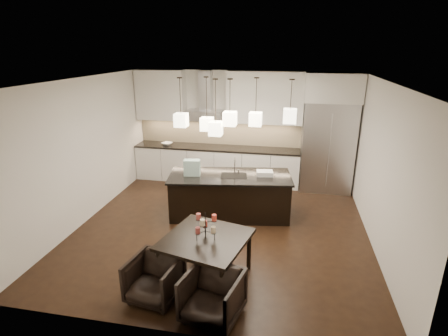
% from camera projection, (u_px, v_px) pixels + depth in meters
% --- Properties ---
extents(floor, '(5.50, 5.50, 0.02)m').
position_uv_depth(floor, '(222.00, 227.00, 6.86)').
color(floor, black).
rests_on(floor, ground).
extents(ceiling, '(5.50, 5.50, 0.02)m').
position_uv_depth(ceiling, '(222.00, 80.00, 5.93)').
color(ceiling, white).
rests_on(ceiling, wall_back).
extents(wall_back, '(5.50, 0.02, 2.80)m').
position_uv_depth(wall_back, '(243.00, 127.00, 8.96)').
color(wall_back, silver).
rests_on(wall_back, ground).
extents(wall_front, '(5.50, 0.02, 2.80)m').
position_uv_depth(wall_front, '(173.00, 233.00, 3.84)').
color(wall_front, silver).
rests_on(wall_front, ground).
extents(wall_left, '(0.02, 5.50, 2.80)m').
position_uv_depth(wall_left, '(85.00, 151.00, 6.89)').
color(wall_left, silver).
rests_on(wall_left, ground).
extents(wall_right, '(0.02, 5.50, 2.80)m').
position_uv_depth(wall_right, '(382.00, 168.00, 5.90)').
color(wall_right, silver).
rests_on(wall_right, ground).
extents(refrigerator, '(1.20, 0.72, 2.15)m').
position_uv_depth(refrigerator, '(327.00, 147.00, 8.34)').
color(refrigerator, '#B7B7BA').
rests_on(refrigerator, floor).
extents(fridge_panel, '(1.26, 0.72, 0.65)m').
position_uv_depth(fridge_panel, '(333.00, 87.00, 7.88)').
color(fridge_panel, silver).
rests_on(fridge_panel, refrigerator).
extents(lower_cabinets, '(4.21, 0.62, 0.88)m').
position_uv_depth(lower_cabinets, '(217.00, 165.00, 9.08)').
color(lower_cabinets, silver).
rests_on(lower_cabinets, floor).
extents(countertop, '(4.21, 0.66, 0.04)m').
position_uv_depth(countertop, '(216.00, 148.00, 8.93)').
color(countertop, black).
rests_on(countertop, lower_cabinets).
extents(backsplash, '(4.21, 0.02, 0.63)m').
position_uv_depth(backsplash, '(219.00, 132.00, 9.09)').
color(backsplash, beige).
rests_on(backsplash, countertop).
extents(upper_cab_left, '(1.25, 0.35, 1.25)m').
position_uv_depth(upper_cab_left, '(161.00, 95.00, 8.90)').
color(upper_cab_left, silver).
rests_on(upper_cab_left, wall_back).
extents(upper_cab_right, '(1.85, 0.35, 1.25)m').
position_uv_depth(upper_cab_right, '(265.00, 98.00, 8.43)').
color(upper_cab_right, silver).
rests_on(upper_cab_right, wall_back).
extents(hood_canopy, '(0.90, 0.52, 0.24)m').
position_uv_depth(hood_canopy, '(205.00, 115.00, 8.76)').
color(hood_canopy, '#B7B7BA').
rests_on(hood_canopy, wall_back).
extents(hood_chimney, '(0.30, 0.28, 0.96)m').
position_uv_depth(hood_chimney, '(206.00, 90.00, 8.66)').
color(hood_chimney, '#B7B7BA').
rests_on(hood_chimney, hood_canopy).
extents(fruit_bowl, '(0.34, 0.34, 0.06)m').
position_uv_depth(fruit_bowl, '(167.00, 144.00, 9.10)').
color(fruit_bowl, silver).
rests_on(fruit_bowl, countertop).
extents(island_body, '(2.50, 1.30, 0.84)m').
position_uv_depth(island_body, '(230.00, 196.00, 7.22)').
color(island_body, black).
rests_on(island_body, floor).
extents(island_top, '(2.59, 1.38, 0.04)m').
position_uv_depth(island_top, '(230.00, 176.00, 7.07)').
color(island_top, black).
rests_on(island_top, island_body).
extents(faucet, '(0.13, 0.24, 0.36)m').
position_uv_depth(faucet, '(235.00, 165.00, 7.09)').
color(faucet, silver).
rests_on(faucet, island_top).
extents(tote_bag, '(0.35, 0.22, 0.32)m').
position_uv_depth(tote_bag, '(192.00, 168.00, 7.02)').
color(tote_bag, '#286954').
rests_on(tote_bag, island_top).
extents(food_container, '(0.35, 0.27, 0.10)m').
position_uv_depth(food_container, '(265.00, 173.00, 7.05)').
color(food_container, silver).
rests_on(food_container, island_top).
extents(dining_table, '(1.40, 1.40, 0.69)m').
position_uv_depth(dining_table, '(206.00, 258.00, 5.22)').
color(dining_table, black).
rests_on(dining_table, floor).
extents(candelabra, '(0.40, 0.40, 0.41)m').
position_uv_depth(candelabra, '(205.00, 225.00, 5.04)').
color(candelabra, black).
rests_on(candelabra, dining_table).
extents(candle_a, '(0.09, 0.09, 0.09)m').
position_uv_depth(candle_a, '(213.00, 230.00, 5.00)').
color(candle_a, beige).
rests_on(candle_a, candelabra).
extents(candle_b, '(0.09, 0.09, 0.09)m').
position_uv_depth(candle_b, '(205.00, 224.00, 5.18)').
color(candle_b, '#D03F2E').
rests_on(candle_b, candelabra).
extents(candle_c, '(0.09, 0.09, 0.09)m').
position_uv_depth(candle_c, '(198.00, 230.00, 4.99)').
color(candle_c, '#9A3C38').
rests_on(candle_c, candelabra).
extents(candle_d, '(0.09, 0.09, 0.09)m').
position_uv_depth(candle_d, '(214.00, 218.00, 5.04)').
color(candle_d, '#D03F2E').
rests_on(candle_d, candelabra).
extents(candle_e, '(0.09, 0.09, 0.09)m').
position_uv_depth(candle_e, '(198.00, 217.00, 5.07)').
color(candle_e, '#9A3C38').
rests_on(candle_e, candelabra).
extents(candle_f, '(0.09, 0.09, 0.09)m').
position_uv_depth(candle_f, '(202.00, 223.00, 4.90)').
color(candle_f, beige).
rests_on(candle_f, candelabra).
extents(armchair_left, '(0.77, 0.78, 0.62)m').
position_uv_depth(armchair_left, '(154.00, 279.00, 4.81)').
color(armchair_left, black).
rests_on(armchair_left, floor).
extents(armchair_right, '(0.84, 0.86, 0.65)m').
position_uv_depth(armchair_right, '(212.00, 296.00, 4.46)').
color(armchair_right, black).
rests_on(armchair_right, floor).
extents(pendant_a, '(0.24, 0.24, 0.26)m').
position_uv_depth(pendant_a, '(181.00, 120.00, 6.82)').
color(pendant_a, '#FDF3CC').
rests_on(pendant_a, ceiling).
extents(pendant_b, '(0.24, 0.24, 0.26)m').
position_uv_depth(pendant_b, '(207.00, 124.00, 7.03)').
color(pendant_b, '#FDF3CC').
rests_on(pendant_b, ceiling).
extents(pendant_c, '(0.24, 0.24, 0.26)m').
position_uv_depth(pendant_c, '(230.00, 119.00, 6.53)').
color(pendant_c, '#FDF3CC').
rests_on(pendant_c, ceiling).
extents(pendant_d, '(0.24, 0.24, 0.26)m').
position_uv_depth(pendant_d, '(255.00, 119.00, 6.81)').
color(pendant_d, '#FDF3CC').
rests_on(pendant_d, ceiling).
extents(pendant_e, '(0.24, 0.24, 0.26)m').
position_uv_depth(pendant_e, '(290.00, 116.00, 6.43)').
color(pendant_e, '#FDF3CC').
rests_on(pendant_e, ceiling).
extents(pendant_f, '(0.24, 0.24, 0.26)m').
position_uv_depth(pendant_f, '(216.00, 128.00, 6.59)').
color(pendant_f, '#FDF3CC').
rests_on(pendant_f, ceiling).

